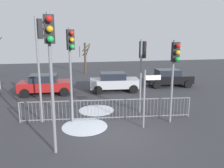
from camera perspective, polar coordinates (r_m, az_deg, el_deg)
name	(u,v)px	position (r m, az deg, el deg)	size (l,w,h in m)	color
ground_plane	(116,135)	(9.50, 1.13, -13.31)	(60.00, 60.00, 0.00)	#38383D
traffic_light_mid_left	(142,60)	(11.86, 8.00, 6.41)	(0.47, 0.46, 4.01)	slate
traffic_light_foreground_left	(50,54)	(7.33, -15.94, 7.72)	(0.35, 0.57, 4.88)	slate
traffic_light_rear_left	(40,47)	(10.72, -18.41, 9.28)	(0.54, 0.38, 5.03)	slate
traffic_light_foreground_right	(175,63)	(10.43, 16.19, 5.25)	(0.33, 0.57, 3.99)	slate
traffic_light_mid_right	(71,55)	(10.16, -10.81, 7.64)	(0.37, 0.56, 4.55)	slate
direction_sign_post	(146,96)	(9.88, 8.88, -3.07)	(0.79, 0.11, 2.70)	slate
pedestrian_guard_railing	(107,109)	(10.96, -1.23, -6.71)	(8.58, 1.03, 1.07)	slate
car_black_trailing	(169,77)	(19.32, 14.69, 1.68)	(3.94, 2.22, 1.47)	black
car_red_near	(45,84)	(16.70, -17.14, -0.01)	(3.88, 2.09, 1.47)	maroon
car_silver_far	(114,82)	(16.91, 0.55, 0.66)	(3.94, 2.23, 1.47)	#B2B5BA
bare_tree_centre	(85,57)	(25.90, -7.10, 7.11)	(1.40, 1.30, 3.60)	#473828
snow_patch_kerb	(85,126)	(10.42, -7.21, -11.03)	(2.13, 2.13, 0.01)	silver
snow_patch_island	(96,110)	(12.59, -4.14, -6.89)	(2.02, 2.02, 0.01)	white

